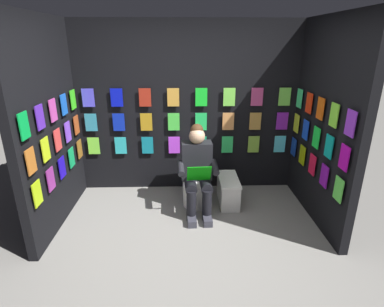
% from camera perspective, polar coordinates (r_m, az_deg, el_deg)
% --- Properties ---
extents(ground_plane, '(30.00, 30.00, 0.00)m').
position_cam_1_polar(ground_plane, '(3.48, -0.28, -18.91)').
color(ground_plane, gray).
extents(display_wall_back, '(3.33, 0.14, 2.49)m').
position_cam_1_polar(display_wall_back, '(4.59, -0.89, 8.22)').
color(display_wall_back, black).
rests_on(display_wall_back, ground).
extents(display_wall_left, '(0.14, 1.74, 2.49)m').
position_cam_1_polar(display_wall_left, '(4.08, 23.49, 5.01)').
color(display_wall_left, black).
rests_on(display_wall_left, ground).
extents(display_wall_right, '(0.14, 1.74, 2.49)m').
position_cam_1_polar(display_wall_right, '(4.03, -25.14, 4.58)').
color(display_wall_right, black).
rests_on(display_wall_right, ground).
extents(toilet, '(0.41, 0.56, 0.77)m').
position_cam_1_polar(toilet, '(4.36, 0.73, -5.19)').
color(toilet, white).
rests_on(toilet, ground).
extents(person_reading, '(0.54, 0.70, 1.19)m').
position_cam_1_polar(person_reading, '(4.04, 1.01, -3.06)').
color(person_reading, black).
rests_on(person_reading, ground).
extents(comic_longbox_near, '(0.27, 0.61, 0.38)m').
position_cam_1_polar(comic_longbox_near, '(4.43, 6.75, -6.83)').
color(comic_longbox_near, white).
rests_on(comic_longbox_near, ground).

